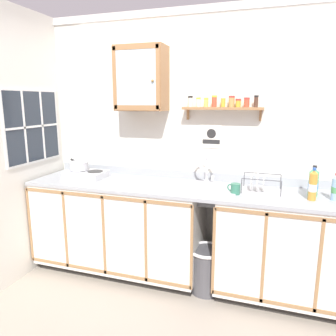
{
  "coord_description": "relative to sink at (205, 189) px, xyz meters",
  "views": [
    {
      "loc": [
        0.73,
        -2.46,
        1.72
      ],
      "look_at": [
        -0.21,
        0.43,
        1.08
      ],
      "focal_mm": 34.25,
      "sensor_mm": 36.0,
      "label": 1
    }
  ],
  "objects": [
    {
      "name": "window",
      "position": [
        -1.71,
        -0.18,
        0.54
      ],
      "size": [
        0.03,
        0.76,
        0.73
      ],
      "color": "#262D38"
    },
    {
      "name": "dish_rack",
      "position": [
        0.49,
        -0.01,
        0.06
      ],
      "size": [
        0.34,
        0.27,
        0.17
      ],
      "color": "#B2B2B7",
      "rests_on": "countertop"
    },
    {
      "name": "saucepan",
      "position": [
        -1.33,
        0.01,
        0.14
      ],
      "size": [
        0.31,
        0.28,
        0.09
      ],
      "color": "silver",
      "rests_on": "hot_plate_stove"
    },
    {
      "name": "countertop",
      "position": [
        -0.17,
        -0.04,
        0.0
      ],
      "size": [
        3.06,
        0.66,
        0.03
      ],
      "primitive_type": "cube",
      "color": "#9EA3A8",
      "rests_on": "lower_cabinet_run"
    },
    {
      "name": "wall_cabinet",
      "position": [
        -0.67,
        0.14,
        1.0
      ],
      "size": [
        0.48,
        0.29,
        0.61
      ],
      "color": "#996B42"
    },
    {
      "name": "sink",
      "position": [
        0.0,
        0.0,
        0.0
      ],
      "size": [
        0.59,
        0.41,
        0.46
      ],
      "color": "silver",
      "rests_on": "countertop"
    },
    {
      "name": "lower_cabinet_run_right",
      "position": [
        0.76,
        -0.04,
        -0.46
      ],
      "size": [
        1.22,
        0.64,
        0.91
      ],
      "color": "black",
      "rests_on": "ground"
    },
    {
      "name": "bottle_water_blue_0",
      "position": [
        1.06,
        -0.07,
        0.12
      ],
      "size": [
        0.06,
        0.06,
        0.22
      ],
      "color": "#8CB7E0",
      "rests_on": "countertop"
    },
    {
      "name": "bottle_juice_amber_1",
      "position": [
        0.89,
        -0.12,
        0.14
      ],
      "size": [
        0.06,
        0.06,
        0.26
      ],
      "color": "gold",
      "rests_on": "countertop"
    },
    {
      "name": "backsplash",
      "position": [
        -0.17,
        0.27,
        0.06
      ],
      "size": [
        3.06,
        0.02,
        0.08
      ],
      "primitive_type": "cube",
      "color": "#9EA3A8",
      "rests_on": "countertop"
    },
    {
      "name": "bottle_soda_green_2",
      "position": [
        0.91,
        0.02,
        0.13
      ],
      "size": [
        0.08,
        0.08,
        0.26
      ],
      "color": "#4CB266",
      "rests_on": "countertop"
    },
    {
      "name": "back_wall",
      "position": [
        -0.17,
        0.3,
        0.37
      ],
      "size": [
        3.7,
        0.07,
        2.58
      ],
      "color": "silver",
      "rests_on": "ground"
    },
    {
      "name": "warning_sign",
      "position": [
        -0.0,
        0.27,
        0.46
      ],
      "size": [
        0.2,
        0.01,
        0.23
      ],
      "color": "silver"
    },
    {
      "name": "floor",
      "position": [
        -0.17,
        -0.34,
        -0.92
      ],
      "size": [
        6.1,
        6.1,
        0.0
      ],
      "primitive_type": "plane",
      "color": "#9E9384",
      "rests_on": "ground"
    },
    {
      "name": "spice_shelf",
      "position": [
        0.11,
        0.21,
        0.75
      ],
      "size": [
        0.74,
        0.14,
        0.23
      ],
      "color": "#996B42"
    },
    {
      "name": "mug",
      "position": [
        0.29,
        -0.14,
        0.07
      ],
      "size": [
        0.12,
        0.08,
        0.09
      ],
      "color": "#337259",
      "rests_on": "countertop"
    },
    {
      "name": "lower_cabinet_run",
      "position": [
        -0.86,
        -0.04,
        -0.46
      ],
      "size": [
        1.7,
        0.64,
        0.91
      ],
      "color": "black",
      "rests_on": "ground"
    },
    {
      "name": "trash_bin",
      "position": [
        0.07,
        -0.15,
        -0.71
      ],
      "size": [
        0.33,
        0.33,
        0.42
      ],
      "color": "#4C4C51",
      "rests_on": "ground"
    },
    {
      "name": "hot_plate_stove",
      "position": [
        -1.24,
        -0.01,
        0.05
      ],
      "size": [
        0.39,
        0.29,
        0.07
      ],
      "color": "silver",
      "rests_on": "countertop"
    }
  ]
}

